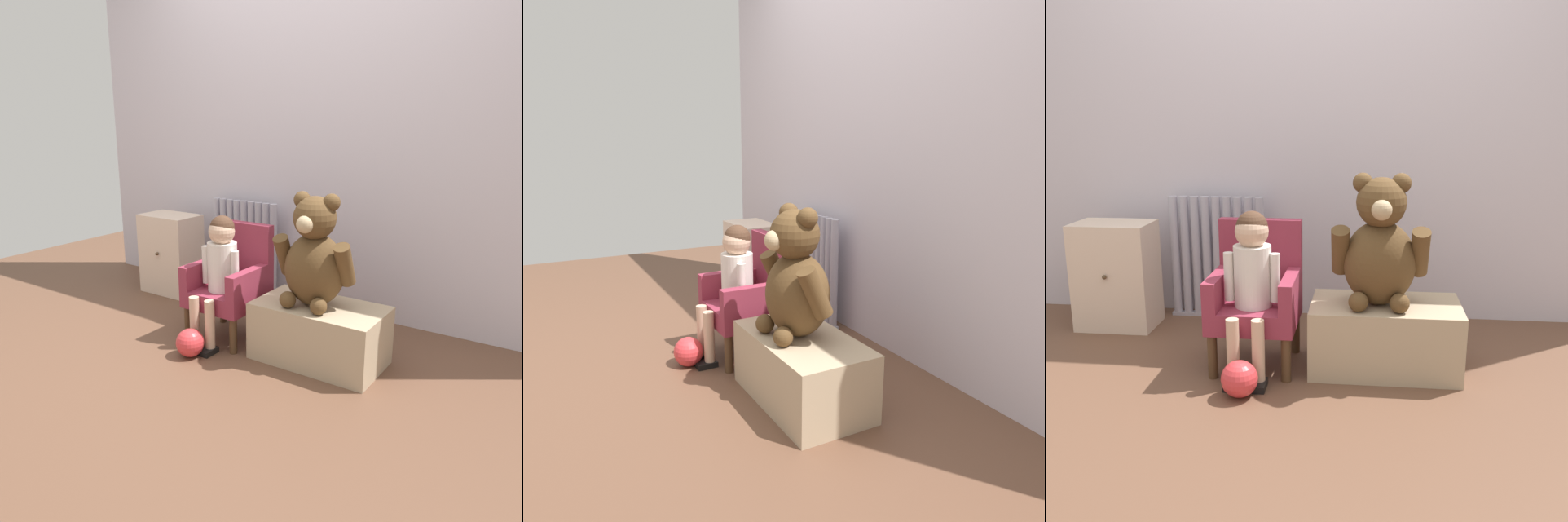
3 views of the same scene
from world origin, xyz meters
TOP-DOWN VIEW (x-y plane):
  - ground_plane at (0.00, 0.00)m, footprint 6.00×6.00m
  - back_wall at (0.00, 1.25)m, footprint 3.80×0.05m
  - radiator at (-0.50, 1.12)m, footprint 0.56×0.05m
  - small_dresser at (-1.01, 0.91)m, footprint 0.41×0.30m
  - child_armchair at (-0.15, 0.52)m, footprint 0.39×0.39m
  - child_figure at (-0.15, 0.41)m, footprint 0.25×0.35m
  - low_bench at (0.44, 0.50)m, footprint 0.68×0.39m
  - large_teddy_bear at (0.41, 0.48)m, footprint 0.43×0.30m
  - toy_ball at (-0.16, 0.15)m, footprint 0.16×0.16m

SIDE VIEW (x-z plane):
  - ground_plane at x=0.00m, z-range 0.00..0.00m
  - toy_ball at x=-0.16m, z-range 0.00..0.16m
  - low_bench at x=0.44m, z-range 0.00..0.32m
  - small_dresser at x=-1.01m, z-range 0.00..0.58m
  - child_armchair at x=-0.15m, z-range 0.00..0.67m
  - radiator at x=-0.50m, z-range 0.00..0.70m
  - child_figure at x=-0.15m, z-range 0.11..0.85m
  - large_teddy_bear at x=0.41m, z-range 0.28..0.87m
  - back_wall at x=0.00m, z-range 0.00..2.40m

